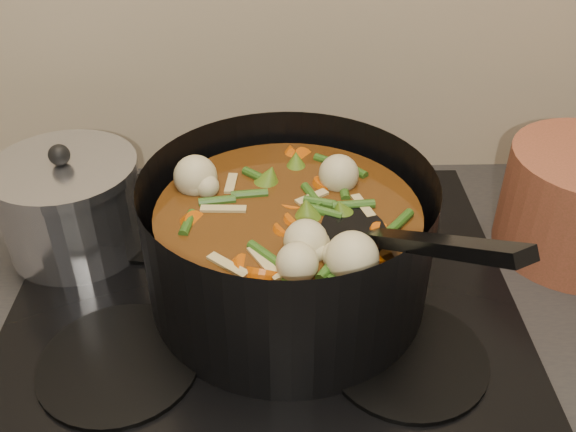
{
  "coord_description": "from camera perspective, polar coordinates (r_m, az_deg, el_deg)",
  "views": [
    {
      "loc": [
        0.02,
        1.31,
        1.48
      ],
      "look_at": [
        0.03,
        1.91,
        1.05
      ],
      "focal_mm": 40.0,
      "sensor_mm": 36.0,
      "label": 1
    }
  ],
  "objects": [
    {
      "name": "stovetop",
      "position": [
        0.83,
        -2.09,
        -6.47
      ],
      "size": [
        0.62,
        0.54,
        0.03
      ],
      "color": "black",
      "rests_on": "counter"
    },
    {
      "name": "saucepan",
      "position": [
        0.9,
        -18.72,
        0.94
      ],
      "size": [
        0.19,
        0.19,
        0.15
      ],
      "rotation": [
        0.0,
        0.0,
        0.14
      ],
      "color": "silver",
      "rests_on": "stovetop"
    },
    {
      "name": "stockpot",
      "position": [
        0.76,
        0.05,
        -2.49
      ],
      "size": [
        0.41,
        0.45,
        0.25
      ],
      "rotation": [
        0.0,
        0.0,
        0.27
      ],
      "color": "black",
      "rests_on": "stovetop"
    }
  ]
}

